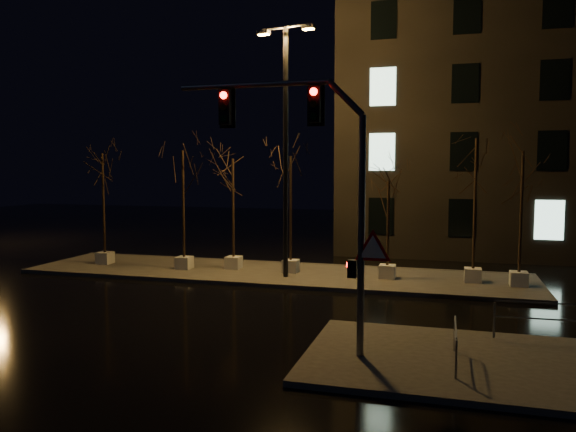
% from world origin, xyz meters
% --- Properties ---
extents(ground, '(90.00, 90.00, 0.00)m').
position_xyz_m(ground, '(0.00, 0.00, 0.00)').
color(ground, black).
rests_on(ground, ground).
extents(median, '(22.00, 5.00, 0.15)m').
position_xyz_m(median, '(0.00, 6.00, 0.07)').
color(median, '#3F3D38').
rests_on(median, ground).
extents(sidewalk_corner, '(7.00, 5.00, 0.15)m').
position_xyz_m(sidewalk_corner, '(7.50, -3.50, 0.07)').
color(sidewalk_corner, '#3F3D38').
rests_on(sidewalk_corner, ground).
extents(building, '(25.00, 12.00, 15.00)m').
position_xyz_m(building, '(14.00, 18.00, 7.50)').
color(building, black).
rests_on(building, ground).
extents(tree_0, '(1.80, 1.80, 5.35)m').
position_xyz_m(tree_0, '(-8.30, 5.82, 4.21)').
color(tree_0, silver).
rests_on(tree_0, median).
extents(tree_1, '(1.80, 1.80, 5.45)m').
position_xyz_m(tree_1, '(-4.06, 5.62, 4.28)').
color(tree_1, silver).
rests_on(tree_1, median).
extents(tree_2, '(1.80, 1.80, 5.08)m').
position_xyz_m(tree_2, '(-1.93, 6.25, 4.00)').
color(tree_2, silver).
rests_on(tree_2, median).
extents(tree_3, '(1.80, 1.80, 5.17)m').
position_xyz_m(tree_3, '(0.79, 6.08, 4.08)').
color(tree_3, silver).
rests_on(tree_3, median).
extents(tree_4, '(1.80, 1.80, 4.13)m').
position_xyz_m(tree_4, '(4.97, 5.93, 3.28)').
color(tree_4, silver).
rests_on(tree_4, median).
extents(tree_5, '(1.80, 1.80, 5.85)m').
position_xyz_m(tree_5, '(8.33, 6.09, 4.59)').
color(tree_5, silver).
rests_on(tree_5, median).
extents(tree_6, '(1.80, 1.80, 5.31)m').
position_xyz_m(tree_6, '(10.00, 5.78, 4.18)').
color(tree_6, silver).
rests_on(tree_6, median).
extents(traffic_signal_mast, '(5.43, 0.24, 6.63)m').
position_xyz_m(traffic_signal_mast, '(4.27, -3.94, 4.50)').
color(traffic_signal_mast, '#5A5C62').
rests_on(traffic_signal_mast, sidewalk_corner).
extents(streetlight_main, '(2.55, 0.77, 10.24)m').
position_xyz_m(streetlight_main, '(0.85, 5.08, 6.06)').
color(streetlight_main, black).
rests_on(streetlight_main, median).
extents(guard_rail_a, '(2.40, 0.16, 1.03)m').
position_xyz_m(guard_rail_a, '(9.73, -1.50, 0.82)').
color(guard_rail_a, '#5A5C62').
rests_on(guard_rail_a, sidewalk_corner).
extents(guard_rail_b, '(0.05, 1.91, 0.90)m').
position_xyz_m(guard_rail_b, '(7.54, -3.93, 0.73)').
color(guard_rail_b, '#5A5C62').
rests_on(guard_rail_b, sidewalk_corner).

